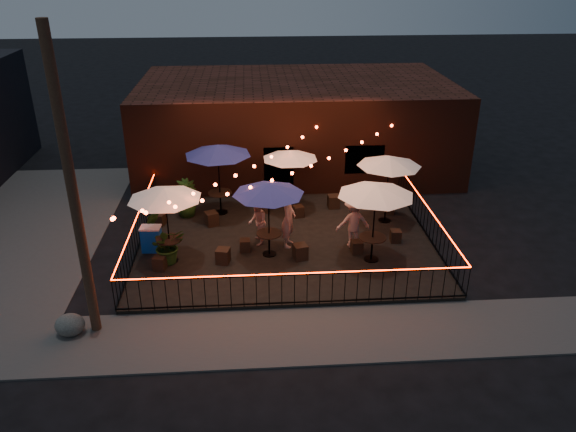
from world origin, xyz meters
name	(u,v)px	position (x,y,z in m)	size (l,w,h in m)	color
ground	(289,273)	(0.00, 0.00, 0.00)	(110.00, 110.00, 0.00)	black
patio	(285,241)	(0.00, 2.00, 0.07)	(10.00, 8.00, 0.15)	black
sidewalk	(298,335)	(0.00, -3.25, 0.03)	(18.00, 2.50, 0.05)	#474442
brick_building	(295,124)	(1.00, 9.99, 2.00)	(14.00, 8.00, 4.00)	#33160E
utility_pole	(73,194)	(-5.40, -2.60, 4.00)	(0.26, 0.26, 8.00)	#3E2319
fence_front	(294,289)	(0.00, -2.00, 0.66)	(10.00, 0.04, 1.04)	black
fence_left	(138,231)	(-5.00, 2.00, 0.66)	(0.04, 8.00, 1.04)	black
fence_right	(427,222)	(5.00, 2.00, 0.66)	(0.04, 8.00, 1.04)	black
festoon_lights	(255,180)	(-1.01, 1.70, 2.52)	(10.02, 8.72, 1.32)	#FF3F1C
cafe_table_0	(165,195)	(-3.80, 0.80, 2.48)	(3.00, 3.00, 2.55)	black
cafe_table_1	(218,151)	(-2.32, 4.40, 2.65)	(2.99, 2.99, 2.73)	black
cafe_table_2	(268,190)	(-0.59, 0.99, 2.47)	(2.55, 2.55, 2.54)	black
cafe_table_3	(290,155)	(0.36, 4.72, 2.30)	(2.80, 2.80, 2.35)	black
cafe_table_4	(376,191)	(2.71, 0.41, 2.58)	(2.66, 2.66, 2.66)	black
cafe_table_5	(389,162)	(3.80, 3.26, 2.47)	(2.63, 2.63, 2.54)	black
bistro_chair_0	(160,263)	(-4.08, 0.27, 0.37)	(0.37, 0.37, 0.44)	black
bistro_chair_1	(223,256)	(-2.10, 0.55, 0.39)	(0.41, 0.41, 0.49)	black
bistro_chair_2	(160,220)	(-4.52, 3.48, 0.37)	(0.37, 0.37, 0.43)	black
bistro_chair_3	(212,219)	(-2.62, 3.35, 0.40)	(0.42, 0.42, 0.50)	black
bistro_chair_4	(245,245)	(-1.40, 1.30, 0.35)	(0.35, 0.35, 0.41)	black
bistro_chair_5	(300,252)	(0.40, 0.64, 0.40)	(0.42, 0.42, 0.50)	black
bistro_chair_6	(263,206)	(-0.69, 4.35, 0.38)	(0.39, 0.39, 0.47)	black
bistro_chair_7	(298,211)	(0.62, 3.86, 0.36)	(0.36, 0.36, 0.43)	black
bistro_chair_8	(357,247)	(2.31, 0.90, 0.37)	(0.36, 0.36, 0.43)	black
bistro_chair_9	(396,236)	(3.79, 1.60, 0.36)	(0.36, 0.36, 0.42)	black
bistro_chair_10	(333,201)	(2.06, 4.59, 0.40)	(0.43, 0.43, 0.50)	black
bistro_chair_11	(390,208)	(4.14, 3.90, 0.36)	(0.35, 0.35, 0.42)	black
patron_a	(288,219)	(0.08, 1.59, 1.14)	(0.72, 0.47, 1.98)	beige
patron_b	(257,222)	(-0.96, 1.80, 0.95)	(0.78, 0.60, 1.60)	tan
patron_c	(353,222)	(2.25, 1.39, 1.04)	(1.15, 0.66, 1.79)	#D4A790
potted_shrub_a	(168,245)	(-3.84, 0.71, 0.76)	(1.09, 0.94, 1.21)	#123D12
potted_shrub_b	(150,228)	(-4.60, 2.01, 0.77)	(0.68, 0.55, 1.23)	#11350B
potted_shrub_c	(186,198)	(-3.59, 4.24, 0.86)	(0.80, 0.80, 1.43)	#15340A
cooler	(151,239)	(-4.50, 1.52, 0.60)	(0.71, 0.53, 0.88)	blue
boulder	(70,325)	(-6.02, -2.78, 0.33)	(0.84, 0.71, 0.65)	#40403C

